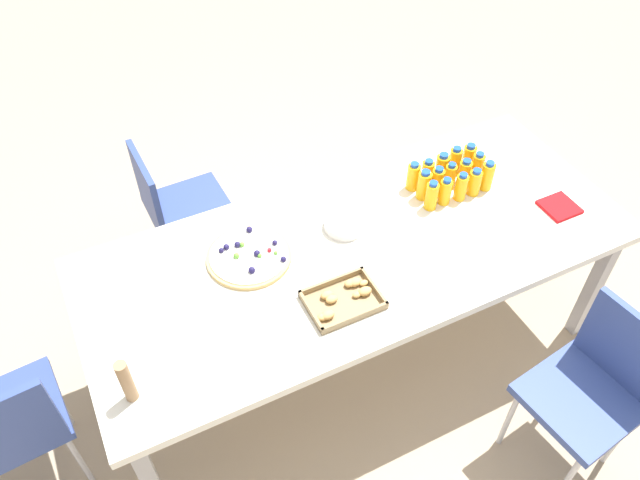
# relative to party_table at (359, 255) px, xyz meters

# --- Properties ---
(ground_plane) EXTENTS (12.00, 12.00, 0.00)m
(ground_plane) POSITION_rel_party_table_xyz_m (0.00, 0.00, -0.70)
(ground_plane) COLOR tan
(party_table) EXTENTS (2.33, 0.97, 0.76)m
(party_table) POSITION_rel_party_table_xyz_m (0.00, 0.00, 0.00)
(party_table) COLOR silver
(party_table) RESTS_ON ground_plane
(chair_near_right) EXTENTS (0.41, 0.41, 0.83)m
(chair_near_right) POSITION_rel_party_table_xyz_m (0.58, -0.87, -0.20)
(chair_near_right) COLOR #33478C
(chair_near_right) RESTS_ON ground_plane
(chair_end) EXTENTS (0.43, 0.43, 0.83)m
(chair_end) POSITION_rel_party_table_xyz_m (1.50, 0.03, -0.20)
(chair_end) COLOR #33478C
(chair_end) RESTS_ON ground_plane
(chair_far_left) EXTENTS (0.45, 0.45, 0.83)m
(chair_far_left) POSITION_rel_party_table_xyz_m (-0.60, 0.87, -0.20)
(chair_far_left) COLOR #33478C
(chair_far_left) RESTS_ON ground_plane
(juice_bottle_0) EXTENTS (0.06, 0.06, 0.14)m
(juice_bottle_0) POSITION_rel_party_table_xyz_m (-0.70, -0.22, 0.13)
(juice_bottle_0) COLOR #F9AE14
(juice_bottle_0) RESTS_ON party_table
(juice_bottle_1) EXTENTS (0.06, 0.06, 0.15)m
(juice_bottle_1) POSITION_rel_party_table_xyz_m (-0.63, -0.22, 0.13)
(juice_bottle_1) COLOR #FAAF14
(juice_bottle_1) RESTS_ON party_table
(juice_bottle_2) EXTENTS (0.06, 0.06, 0.15)m
(juice_bottle_2) POSITION_rel_party_table_xyz_m (-0.55, -0.21, 0.13)
(juice_bottle_2) COLOR #F9AD14
(juice_bottle_2) RESTS_ON party_table
(juice_bottle_3) EXTENTS (0.06, 0.06, 0.13)m
(juice_bottle_3) POSITION_rel_party_table_xyz_m (-0.47, -0.22, 0.12)
(juice_bottle_3) COLOR #F9AB14
(juice_bottle_3) RESTS_ON party_table
(juice_bottle_4) EXTENTS (0.06, 0.06, 0.14)m
(juice_bottle_4) POSITION_rel_party_table_xyz_m (-0.40, -0.22, 0.13)
(juice_bottle_4) COLOR #F8AF14
(juice_bottle_4) RESTS_ON party_table
(juice_bottle_5) EXTENTS (0.06, 0.06, 0.14)m
(juice_bottle_5) POSITION_rel_party_table_xyz_m (-0.70, -0.15, 0.13)
(juice_bottle_5) COLOR #FAAE14
(juice_bottle_5) RESTS_ON party_table
(juice_bottle_6) EXTENTS (0.06, 0.06, 0.13)m
(juice_bottle_6) POSITION_rel_party_table_xyz_m (-0.63, -0.14, 0.12)
(juice_bottle_6) COLOR #F9AD14
(juice_bottle_6) RESTS_ON party_table
(juice_bottle_7) EXTENTS (0.05, 0.05, 0.14)m
(juice_bottle_7) POSITION_rel_party_table_xyz_m (-0.55, -0.14, 0.12)
(juice_bottle_7) COLOR #FAAD14
(juice_bottle_7) RESTS_ON party_table
(juice_bottle_8) EXTENTS (0.06, 0.06, 0.15)m
(juice_bottle_8) POSITION_rel_party_table_xyz_m (-0.47, -0.14, 0.13)
(juice_bottle_8) COLOR #F9AD14
(juice_bottle_8) RESTS_ON party_table
(juice_bottle_9) EXTENTS (0.06, 0.06, 0.15)m
(juice_bottle_9) POSITION_rel_party_table_xyz_m (-0.41, -0.14, 0.13)
(juice_bottle_9) COLOR #FAAE14
(juice_bottle_9) RESTS_ON party_table
(juice_bottle_10) EXTENTS (0.06, 0.06, 0.15)m
(juice_bottle_10) POSITION_rel_party_table_xyz_m (-0.70, -0.07, 0.13)
(juice_bottle_10) COLOR #F8AF14
(juice_bottle_10) RESTS_ON party_table
(juice_bottle_11) EXTENTS (0.06, 0.06, 0.14)m
(juice_bottle_11) POSITION_rel_party_table_xyz_m (-0.63, -0.06, 0.12)
(juice_bottle_11) COLOR #F8AB14
(juice_bottle_11) RESTS_ON party_table
(juice_bottle_12) EXTENTS (0.05, 0.05, 0.14)m
(juice_bottle_12) POSITION_rel_party_table_xyz_m (-0.55, -0.06, 0.13)
(juice_bottle_12) COLOR #F9AB14
(juice_bottle_12) RESTS_ON party_table
(juice_bottle_13) EXTENTS (0.05, 0.05, 0.14)m
(juice_bottle_13) POSITION_rel_party_table_xyz_m (-0.47, -0.07, 0.12)
(juice_bottle_13) COLOR #FAAE14
(juice_bottle_13) RESTS_ON party_table
(juice_bottle_14) EXTENTS (0.06, 0.06, 0.15)m
(juice_bottle_14) POSITION_rel_party_table_xyz_m (-0.40, -0.07, 0.13)
(juice_bottle_14) COLOR #F8AD14
(juice_bottle_14) RESTS_ON party_table
(fruit_pizza) EXTENTS (0.35, 0.35, 0.05)m
(fruit_pizza) POSITION_rel_party_table_xyz_m (0.44, -0.14, 0.07)
(fruit_pizza) COLOR tan
(fruit_pizza) RESTS_ON party_table
(snack_tray) EXTENTS (0.29, 0.21, 0.04)m
(snack_tray) POSITION_rel_party_table_xyz_m (0.20, 0.23, 0.07)
(snack_tray) COLOR olive
(snack_tray) RESTS_ON party_table
(plate_stack) EXTENTS (0.18, 0.18, 0.04)m
(plate_stack) POSITION_rel_party_table_xyz_m (0.01, -0.12, 0.08)
(plate_stack) COLOR silver
(plate_stack) RESTS_ON party_table
(napkin_stack) EXTENTS (0.15, 0.15, 0.02)m
(napkin_stack) POSITION_rel_party_table_xyz_m (-0.91, 0.19, 0.07)
(napkin_stack) COLOR red
(napkin_stack) RESTS_ON party_table
(cardboard_tube) EXTENTS (0.04, 0.04, 0.20)m
(cardboard_tube) POSITION_rel_party_table_xyz_m (1.04, 0.28, 0.16)
(cardboard_tube) COLOR #9E7A56
(cardboard_tube) RESTS_ON party_table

